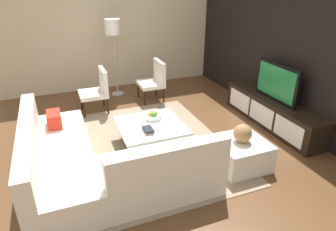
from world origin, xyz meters
TOP-DOWN VIEW (x-y plane):
  - ground_plane at (0.00, 0.00)m, footprint 14.00×14.00m
  - feature_wall_back at (0.00, 2.70)m, footprint 6.40×0.12m
  - side_wall_left at (-3.20, 0.20)m, footprint 0.12×5.20m
  - area_rug at (-0.10, 0.00)m, footprint 3.15×2.48m
  - media_console at (0.00, 2.40)m, footprint 2.24×0.48m
  - television at (0.00, 2.40)m, footprint 1.01×0.06m
  - sectional_couch at (0.51, -0.89)m, footprint 2.40×2.32m
  - coffee_table at (-0.10, 0.10)m, footprint 1.01×1.02m
  - accent_chair_near at (-1.78, -0.44)m, footprint 0.54×0.54m
  - floor_lamp at (-2.57, 0.11)m, footprint 0.34×0.34m
  - ottoman at (0.90, 1.11)m, footprint 0.70×0.70m
  - fruit_bowl at (-0.28, 0.20)m, footprint 0.28×0.28m
  - accent_chair_far at (-1.93, 0.80)m, footprint 0.58×0.50m
  - decorative_ball at (0.90, 1.11)m, footprint 0.26×0.26m
  - book_stack at (0.12, -0.01)m, footprint 0.22×0.14m

SIDE VIEW (x-z plane):
  - ground_plane at x=0.00m, z-range 0.00..0.00m
  - area_rug at x=-0.10m, z-range 0.00..0.01m
  - ottoman at x=0.90m, z-range 0.00..0.40m
  - coffee_table at x=-0.10m, z-range 0.01..0.39m
  - media_console at x=0.00m, z-range 0.00..0.50m
  - sectional_couch at x=0.51m, z-range -0.13..0.69m
  - book_stack at x=0.12m, z-range 0.38..0.44m
  - fruit_bowl at x=-0.28m, z-range 0.36..0.50m
  - accent_chair_near at x=-1.78m, z-range 0.05..0.92m
  - accent_chair_far at x=-1.93m, z-range 0.06..0.93m
  - decorative_ball at x=0.90m, z-range 0.40..0.66m
  - television at x=0.00m, z-range 0.50..1.16m
  - feature_wall_back at x=0.00m, z-range 0.00..2.80m
  - side_wall_left at x=-3.20m, z-range 0.00..2.80m
  - floor_lamp at x=-2.57m, z-range 0.59..2.28m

